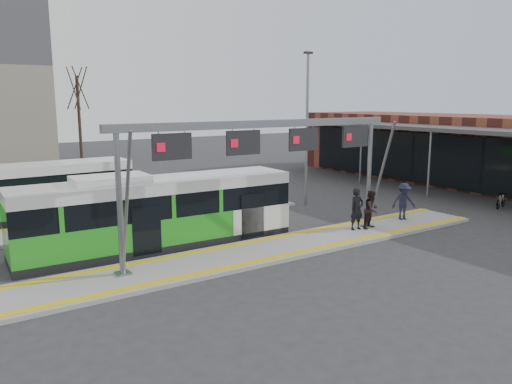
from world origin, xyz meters
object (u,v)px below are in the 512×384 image
at_px(gantry, 268,146).
at_px(hero_bus, 158,213).
at_px(passenger_b, 372,210).
at_px(passenger_a, 357,209).
at_px(passenger_c, 404,201).

height_order(gantry, hero_bus, gantry).
distance_m(gantry, hero_bus, 5.43).
distance_m(gantry, passenger_b, 6.62).
bearing_deg(passenger_a, passenger_b, -11.73).
bearing_deg(passenger_b, passenger_c, -6.41).
xyz_separation_m(passenger_a, passenger_b, (0.75, -0.22, -0.07)).
relative_size(gantry, passenger_c, 6.95).
relative_size(passenger_a, passenger_b, 1.08).
distance_m(passenger_b, passenger_c, 2.67).
bearing_deg(gantry, passenger_b, -2.91).
bearing_deg(passenger_b, hero_bus, 147.35).
bearing_deg(hero_bus, passenger_a, -17.23).
distance_m(hero_bus, passenger_c, 12.36).
xyz_separation_m(hero_bus, passenger_c, (12.02, -2.85, -0.38)).
height_order(passenger_b, passenger_c, passenger_c).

